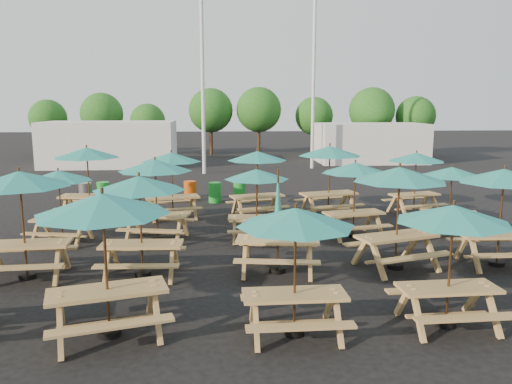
{
  "coord_description": "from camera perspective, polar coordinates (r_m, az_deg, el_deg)",
  "views": [
    {
      "loc": [
        -1.14,
        -13.97,
        3.81
      ],
      "look_at": [
        0.0,
        1.5,
        1.1
      ],
      "focal_mm": 35.0,
      "sensor_mm": 36.0,
      "label": 1
    }
  ],
  "objects": [
    {
      "name": "picnic_unit_19",
      "position": [
        18.25,
        17.85,
        3.42
      ],
      "size": [
        2.34,
        2.34,
        2.2
      ],
      "rotation": [
        0.0,
        0.0,
        0.23
      ],
      "color": "tan",
      "rests_on": "ground"
    },
    {
      "name": "waste_bin_2",
      "position": [
        20.37,
        -11.61,
        0.07
      ],
      "size": [
        0.5,
        0.5,
        0.8
      ],
      "primitive_type": "cylinder",
      "color": "green",
      "rests_on": "ground"
    },
    {
      "name": "picnic_unit_15",
      "position": [
        17.24,
        8.42,
        4.19
      ],
      "size": [
        2.63,
        2.63,
        2.46
      ],
      "rotation": [
        0.0,
        0.0,
        0.24
      ],
      "color": "tan",
      "rests_on": "ground"
    },
    {
      "name": "picnic_unit_3",
      "position": [
        17.5,
        -18.75,
        3.82
      ],
      "size": [
        2.35,
        2.35,
        2.45
      ],
      "rotation": [
        0.0,
        0.0,
        -0.09
      ],
      "color": "tan",
      "rests_on": "ground"
    },
    {
      "name": "mast_1",
      "position": [
        30.58,
        6.62,
        13.95
      ],
      "size": [
        0.2,
        0.2,
        12.0
      ],
      "primitive_type": "cylinder",
      "color": "silver",
      "rests_on": "ground"
    },
    {
      "name": "tree_4",
      "position": [
        38.35,
        0.33,
        9.38
      ],
      "size": [
        3.41,
        3.41,
        5.17
      ],
      "color": "#382314",
      "rests_on": "ground"
    },
    {
      "name": "event_tent_0",
      "position": [
        32.79,
        -16.35,
        5.29
      ],
      "size": [
        8.0,
        4.0,
        2.8
      ],
      "primitive_type": "cube",
      "color": "silver",
      "rests_on": "ground"
    },
    {
      "name": "waste_bin_4",
      "position": [
        19.78,
        -4.73,
        -0.05
      ],
      "size": [
        0.5,
        0.5,
        0.8
      ],
      "primitive_type": "cylinder",
      "color": "green",
      "rests_on": "ground"
    },
    {
      "name": "picnic_unit_17",
      "position": [
        13.02,
        26.45,
        1.07
      ],
      "size": [
        2.15,
        2.15,
        2.37
      ],
      "rotation": [
        0.0,
        0.0,
        -0.03
      ],
      "color": "tan",
      "rests_on": "ground"
    },
    {
      "name": "ground",
      "position": [
        14.53,
        0.44,
        -5.3
      ],
      "size": [
        120.0,
        120.0,
        0.0
      ],
      "primitive_type": "plane",
      "color": "black",
      "rests_on": "ground"
    },
    {
      "name": "picnic_unit_14",
      "position": [
        14.61,
        11.26,
        2.23
      ],
      "size": [
        2.29,
        2.29,
        2.21
      ],
      "rotation": [
        0.0,
        0.0,
        0.2
      ],
      "color": "tan",
      "rests_on": "ground"
    },
    {
      "name": "picnic_unit_9",
      "position": [
        11.4,
        2.5,
        -4.43
      ],
      "size": [
        2.09,
        1.89,
        2.41
      ],
      "rotation": [
        0.0,
        0.0,
        -0.14
      ],
      "color": "tan",
      "rests_on": "ground"
    },
    {
      "name": "picnic_unit_13",
      "position": [
        11.9,
        16.07,
        1.29
      ],
      "size": [
        2.69,
        2.69,
        2.44
      ],
      "rotation": [
        0.0,
        0.0,
        0.3
      ],
      "color": "tan",
      "rests_on": "ground"
    },
    {
      "name": "waste_bin_1",
      "position": [
        20.71,
        -17.06,
        -0.01
      ],
      "size": [
        0.5,
        0.5,
        0.8
      ],
      "primitive_type": "cylinder",
      "color": "green",
      "rests_on": "ground"
    },
    {
      "name": "tree_3",
      "position": [
        38.69,
        -5.19,
        9.27
      ],
      "size": [
        3.36,
        3.36,
        5.09
      ],
      "color": "#382314",
      "rests_on": "ground"
    },
    {
      "name": "picnic_unit_10",
      "position": [
        13.96,
        0.08,
        1.57
      ],
      "size": [
        1.94,
        1.94,
        2.07
      ],
      "rotation": [
        0.0,
        0.0,
        -0.06
      ],
      "color": "tan",
      "rests_on": "ground"
    },
    {
      "name": "picnic_unit_8",
      "position": [
        8.11,
        4.54,
        -3.75
      ],
      "size": [
        1.97,
        1.97,
        2.2
      ],
      "rotation": [
        0.0,
        0.0,
        0.02
      ],
      "color": "tan",
      "rests_on": "ground"
    },
    {
      "name": "tree_5",
      "position": [
        39.35,
        6.65,
        8.62
      ],
      "size": [
        2.94,
        2.94,
        4.45
      ],
      "color": "#382314",
      "rests_on": "ground"
    },
    {
      "name": "picnic_unit_11",
      "position": [
        16.88,
        0.14,
        3.7
      ],
      "size": [
        2.5,
        2.5,
        2.3
      ],
      "rotation": [
        0.0,
        0.0,
        0.27
      ],
      "color": "tan",
      "rests_on": "ground"
    },
    {
      "name": "tree_0",
      "position": [
        41.31,
        -22.68,
        7.79
      ],
      "size": [
        2.8,
        2.8,
        4.24
      ],
      "color": "#382314",
      "rests_on": "ground"
    },
    {
      "name": "picnic_unit_6",
      "position": [
        14.19,
        -11.44,
        2.45
      ],
      "size": [
        2.4,
        2.4,
        2.34
      ],
      "rotation": [
        0.0,
        0.0,
        -0.18
      ],
      "color": "tan",
      "rests_on": "ground"
    },
    {
      "name": "picnic_unit_4",
      "position": [
        8.36,
        -17.07,
        -2.24
      ],
      "size": [
        2.66,
        2.66,
        2.45
      ],
      "rotation": [
        0.0,
        0.0,
        0.27
      ],
      "color": "tan",
      "rests_on": "ground"
    },
    {
      "name": "mast_0",
      "position": [
        28.07,
        -6.15,
        14.33
      ],
      "size": [
        0.2,
        0.2,
        12.0
      ],
      "primitive_type": "cylinder",
      "color": "silver",
      "rests_on": "ground"
    },
    {
      "name": "waste_bin_3",
      "position": [
        20.24,
        -7.53,
        0.12
      ],
      "size": [
        0.5,
        0.5,
        0.8
      ],
      "primitive_type": "cylinder",
      "color": "#CF490C",
      "rests_on": "ground"
    },
    {
      "name": "waste_bin_5",
      "position": [
        19.81,
        -1.89,
        -0.01
      ],
      "size": [
        0.5,
        0.5,
        0.8
      ],
      "primitive_type": "cylinder",
      "color": "green",
      "rests_on": "ground"
    },
    {
      "name": "picnic_unit_12",
      "position": [
        9.04,
        21.58,
        -3.11
      ],
      "size": [
        2.0,
        2.0,
        2.18
      ],
      "rotation": [
        0.0,
        0.0,
        0.04
      ],
      "color": "tan",
      "rests_on": "ground"
    },
    {
      "name": "picnic_unit_18",
      "position": [
        15.79,
        21.48,
        1.74
      ],
      "size": [
        2.2,
        2.2,
        2.03
      ],
      "rotation": [
        0.0,
        0.0,
        -0.26
      ],
      "color": "tan",
      "rests_on": "ground"
    },
    {
      "name": "waste_bin_0",
      "position": [
        20.77,
        -18.91,
        -0.08
      ],
      "size": [
        0.5,
        0.5,
        0.8
      ],
      "primitive_type": "cylinder",
      "color": "gray",
      "rests_on": "ground"
    },
    {
      "name": "picnic_unit_2",
      "position": [
        14.71,
        -21.63,
        1.28
      ],
      "size": [
        2.12,
        2.12,
        2.06
      ],
      "rotation": [
        0.0,
        0.0,
        -0.18
      ],
      "color": "tan",
      "rests_on": "ground"
    },
    {
      "name": "tree_7",
      "position": [
        39.75,
        17.78,
        8.26
      ],
      "size": [
        2.95,
        2.95,
        4.48
      ],
      "color": "#382314",
      "rests_on": "ground"
    },
    {
      "name": "picnic_unit_1",
      "position": [
        11.9,
        -25.36,
        0.7
      ],
      "size": [
        2.28,
        2.28,
        2.43
      ],
      "rotation": [
        0.0,
        0.0,
        0.06
      ],
      "color": "tan",
      "rests_on": "ground"
    },
    {
      "name": "tree_1",
      "position": [
        38.84,
        -17.21,
        8.5
      ],
      "size": [
        3.11,
        3.11,
        4.72
      ],
      "color": "#382314",
      "rests_on": "ground"
    },
    {
      "name": "tree_6",
      "position": [
        38.58,
        13.1,
        9.09
      ],
      "size": [
        3.38,
        3.38,
        5.13
      ],
      "color": "#382314",
      "rests_on": "ground"
    },
    {
      "name": "event_tent_1",
      "position": [
        34.59,
        12.9,
        5.5
      ],
      "size": [
        7.0,
        4.0,
        2.6
      ],
      "primitive_type": "cube",
      "color": "silver",
      "rests_on": "ground"
    },
    {
      "name": "tree_2",
      "position": [
        38.01,
        -12.27,
        7.9
      ],
      "size": [
        2.59,
        2.59,
        3.93
      ],
      "color": "#382314",
      "rests_on": "ground"
    },
    {
      "name": "picnic_unit_7",
      "position": [
        16.93,
        -9.64,
        3.51
      ],
      "size": [
        2.4,
        2.4,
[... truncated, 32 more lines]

